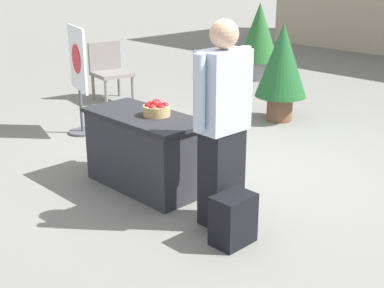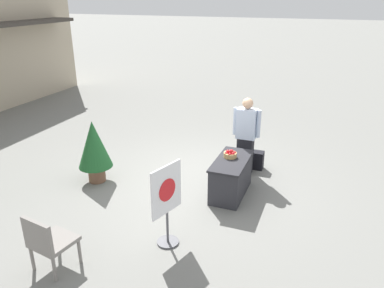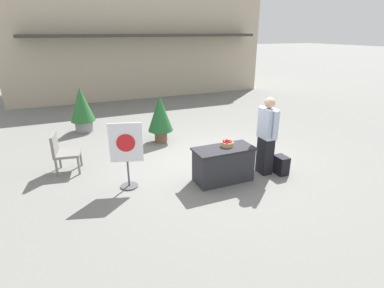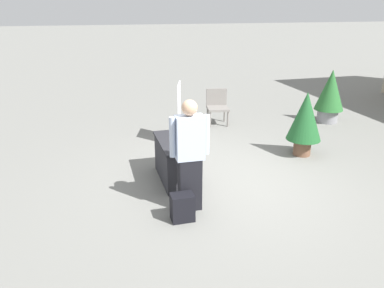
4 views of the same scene
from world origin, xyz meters
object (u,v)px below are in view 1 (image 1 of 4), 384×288
(person_visitor, at_px, (222,124))
(poster_board, at_px, (79,75))
(backpack, at_px, (233,219))
(potted_plant_far_left, at_px, (282,64))
(patio_chair, at_px, (109,68))
(apple_basket, at_px, (156,109))
(display_table, at_px, (145,151))
(potted_plant_near_right, at_px, (259,37))

(person_visitor, xyz_separation_m, poster_board, (-2.99, 0.55, -0.11))
(backpack, height_order, potted_plant_far_left, potted_plant_far_left)
(backpack, relative_size, patio_chair, 0.46)
(potted_plant_far_left, bearing_deg, apple_basket, -77.96)
(display_table, xyz_separation_m, potted_plant_near_right, (-2.46, 4.81, 0.41))
(person_visitor, distance_m, poster_board, 3.04)
(display_table, xyz_separation_m, backpack, (1.37, -0.23, -0.17))
(patio_chair, bearing_deg, poster_board, -38.55)
(patio_chair, height_order, potted_plant_near_right, potted_plant_near_right)
(apple_basket, height_order, patio_chair, patio_chair)
(potted_plant_near_right, bearing_deg, backpack, -52.75)
(person_visitor, bearing_deg, patio_chair, -22.51)
(display_table, distance_m, patio_chair, 3.64)
(backpack, height_order, patio_chair, patio_chair)
(patio_chair, bearing_deg, potted_plant_far_left, 30.32)
(potted_plant_near_right, bearing_deg, person_visitor, -54.02)
(patio_chair, bearing_deg, display_table, -21.11)
(apple_basket, height_order, backpack, apple_basket)
(poster_board, xyz_separation_m, potted_plant_near_right, (-0.52, 4.29, 0.00))
(display_table, distance_m, apple_basket, 0.46)
(apple_basket, bearing_deg, potted_plant_near_right, 118.45)
(apple_basket, height_order, potted_plant_far_left, potted_plant_far_left)
(display_table, bearing_deg, poster_board, 165.00)
(person_visitor, height_order, potted_plant_far_left, person_visitor)
(display_table, bearing_deg, potted_plant_far_left, 99.60)
(person_visitor, relative_size, potted_plant_near_right, 1.22)
(apple_basket, bearing_deg, patio_chair, 151.22)
(backpack, distance_m, potted_plant_near_right, 6.36)
(person_visitor, height_order, poster_board, person_visitor)
(potted_plant_far_left, bearing_deg, patio_chair, -159.06)
(display_table, height_order, patio_chair, patio_chair)
(patio_chair, relative_size, potted_plant_near_right, 0.64)
(poster_board, bearing_deg, patio_chair, -120.86)
(backpack, bearing_deg, person_visitor, 148.08)
(apple_basket, xyz_separation_m, poster_board, (-2.05, 0.46, -0.04))
(apple_basket, distance_m, backpack, 1.43)
(patio_chair, xyz_separation_m, potted_plant_near_right, (0.68, 2.96, 0.27))
(person_visitor, relative_size, poster_board, 1.26)
(apple_basket, relative_size, patio_chair, 0.28)
(display_table, distance_m, potted_plant_far_left, 2.93)
(display_table, height_order, person_visitor, person_visitor)
(patio_chair, distance_m, potted_plant_far_left, 2.85)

